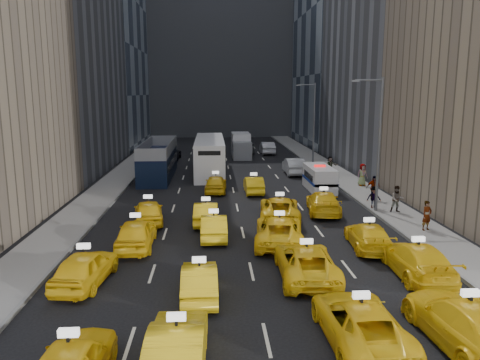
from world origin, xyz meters
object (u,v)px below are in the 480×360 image
at_px(taxi_2, 360,322).
at_px(taxi_3, 467,323).
at_px(nypd_van, 319,179).
at_px(city_bus, 210,156).
at_px(double_decker, 159,160).
at_px(box_truck, 241,146).
at_px(taxi_1, 177,348).
at_px(pedestrian_0, 427,216).

bearing_deg(taxi_2, taxi_3, 169.86).
height_order(nypd_van, city_bus, city_bus).
bearing_deg(double_decker, taxi_3, -70.49).
bearing_deg(double_decker, box_truck, 53.43).
xyz_separation_m(taxi_1, nypd_van, (9.97, 25.21, 0.20)).
relative_size(box_truck, pedestrian_0, 3.74).
relative_size(taxi_2, city_bus, 0.38).
xyz_separation_m(city_bus, box_truck, (3.88, 11.06, -0.26)).
height_order(taxi_2, box_truck, box_truck).
bearing_deg(box_truck, pedestrian_0, -74.55).
distance_m(taxi_1, pedestrian_0, 18.72).
xyz_separation_m(taxi_3, city_bus, (-8.28, 33.60, 0.90)).
relative_size(taxi_2, box_truck, 0.78).
height_order(taxi_3, pedestrian_0, pedestrian_0).
distance_m(taxi_1, taxi_2, 5.97).
bearing_deg(pedestrian_0, box_truck, 84.34).
bearing_deg(city_bus, taxi_2, -82.56).
xyz_separation_m(nypd_van, city_bus, (-9.13, 9.21, 0.76)).
bearing_deg(nypd_van, taxi_1, -112.52).
height_order(taxi_3, nypd_van, nypd_van).
relative_size(taxi_1, double_decker, 0.39).
distance_m(taxi_2, double_decker, 32.35).
xyz_separation_m(taxi_1, taxi_3, (9.12, 0.83, 0.05)).
bearing_deg(taxi_3, city_bus, -79.02).
height_order(taxi_1, pedestrian_0, pedestrian_0).
distance_m(taxi_3, box_truck, 44.88).
relative_size(taxi_1, pedestrian_0, 2.66).
bearing_deg(city_bus, box_truck, 69.56).
relative_size(taxi_1, nypd_van, 0.93).
bearing_deg(box_truck, double_decker, -122.89).
bearing_deg(double_decker, pedestrian_0, -50.85).
xyz_separation_m(taxi_1, city_bus, (0.84, 34.43, 0.95)).
relative_size(taxi_2, taxi_3, 0.91).
relative_size(nypd_van, box_truck, 0.77).
bearing_deg(taxi_1, taxi_3, -173.33).
relative_size(double_decker, city_bus, 0.88).
distance_m(taxi_2, city_bus, 33.47).
bearing_deg(double_decker, nypd_van, -29.63).
distance_m(taxi_2, pedestrian_0, 13.95).
bearing_deg(city_bus, taxi_3, -77.26).
bearing_deg(pedestrian_0, taxi_2, -143.92).
relative_size(taxi_1, box_truck, 0.71).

